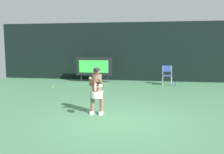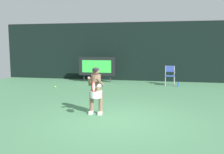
{
  "view_description": "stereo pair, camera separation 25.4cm",
  "coord_description": "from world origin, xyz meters",
  "px_view_note": "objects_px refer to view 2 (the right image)",
  "views": [
    {
      "loc": [
        1.07,
        -6.9,
        2.16
      ],
      "look_at": [
        -0.42,
        1.79,
        1.05
      ],
      "focal_mm": 39.31,
      "sensor_mm": 36.0,
      "label": 1
    },
    {
      "loc": [
        1.32,
        -6.85,
        2.16
      ],
      "look_at": [
        -0.42,
        1.79,
        1.05
      ],
      "focal_mm": 39.31,
      "sensor_mm": 36.0,
      "label": 2
    }
  ],
  "objects_px": {
    "umpire_chair": "(170,74)",
    "water_bottle": "(178,84)",
    "tennis_player": "(96,89)",
    "tennis_racket": "(94,87)",
    "tennis_ball_loose": "(55,87)",
    "scoreboard": "(97,66)"
  },
  "relations": [
    {
      "from": "water_bottle",
      "to": "tennis_player",
      "type": "relative_size",
      "value": 0.18
    },
    {
      "from": "scoreboard",
      "to": "tennis_racket",
      "type": "bearing_deg",
      "value": -75.76
    },
    {
      "from": "scoreboard",
      "to": "tennis_racket",
      "type": "distance_m",
      "value": 7.67
    },
    {
      "from": "tennis_player",
      "to": "tennis_racket",
      "type": "relative_size",
      "value": 2.48
    },
    {
      "from": "tennis_player",
      "to": "tennis_ball_loose",
      "type": "xyz_separation_m",
      "value": [
        -3.45,
        4.51,
        -0.79
      ]
    },
    {
      "from": "umpire_chair",
      "to": "tennis_ball_loose",
      "type": "height_order",
      "value": "umpire_chair"
    },
    {
      "from": "tennis_racket",
      "to": "tennis_ball_loose",
      "type": "height_order",
      "value": "tennis_racket"
    },
    {
      "from": "scoreboard",
      "to": "tennis_ball_loose",
      "type": "bearing_deg",
      "value": -124.82
    },
    {
      "from": "umpire_chair",
      "to": "tennis_player",
      "type": "relative_size",
      "value": 0.72
    },
    {
      "from": "tennis_racket",
      "to": "tennis_ball_loose",
      "type": "distance_m",
      "value": 6.24
    },
    {
      "from": "umpire_chair",
      "to": "water_bottle",
      "type": "distance_m",
      "value": 0.79
    },
    {
      "from": "scoreboard",
      "to": "umpire_chair",
      "type": "distance_m",
      "value": 4.34
    },
    {
      "from": "scoreboard",
      "to": "tennis_racket",
      "type": "relative_size",
      "value": 3.65
    },
    {
      "from": "umpire_chair",
      "to": "water_bottle",
      "type": "bearing_deg",
      "value": -43.46
    },
    {
      "from": "tennis_player",
      "to": "scoreboard",
      "type": "bearing_deg",
      "value": 104.62
    },
    {
      "from": "tennis_ball_loose",
      "to": "tennis_racket",
      "type": "bearing_deg",
      "value": -55.01
    },
    {
      "from": "scoreboard",
      "to": "umpire_chair",
      "type": "height_order",
      "value": "scoreboard"
    },
    {
      "from": "water_bottle",
      "to": "tennis_player",
      "type": "xyz_separation_m",
      "value": [
        -2.95,
        -5.98,
        0.7
      ]
    },
    {
      "from": "tennis_racket",
      "to": "tennis_ball_loose",
      "type": "relative_size",
      "value": 8.85
    },
    {
      "from": "water_bottle",
      "to": "tennis_player",
      "type": "bearing_deg",
      "value": -116.27
    },
    {
      "from": "scoreboard",
      "to": "water_bottle",
      "type": "relative_size",
      "value": 8.3
    },
    {
      "from": "tennis_ball_loose",
      "to": "umpire_chair",
      "type": "bearing_deg",
      "value": 17.63
    }
  ]
}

